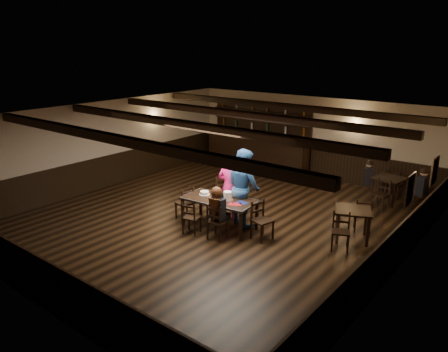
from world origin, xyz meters
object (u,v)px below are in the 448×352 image
Objects in this scene: chair_near_right at (216,220)px; dining_table at (219,201)px; woman_pink at (229,187)px; cake at (204,193)px; man_blue at (244,187)px; bar_counter at (258,148)px; chair_near_left at (190,216)px.

dining_table is at bearing 122.21° from chair_near_right.
woman_pink is 6.15× the size of cake.
bar_counter is at bearing -36.86° from man_blue.
man_blue is (0.51, -0.05, 0.12)m from woman_pink.
dining_table is at bearing 67.56° from chair_near_left.
chair_near_left is 1.43m from woman_pink.
chair_near_left is 0.69m from chair_near_right.
bar_counter reaches higher than chair_near_left.
bar_counter is at bearing 109.91° from cake.
man_blue is (-0.08, 1.20, 0.46)m from chair_near_right.
woman_pink reaches higher than cake.
man_blue is 1.00m from cake.
man_blue is at bearing 65.99° from chair_near_left.
man_blue reaches higher than woman_pink.
bar_counter is (-2.13, 4.49, -0.12)m from woman_pink.
chair_near_left is 0.19× the size of bar_counter.
chair_near_right reaches higher than dining_table.
chair_near_left is 1.54m from man_blue.
bar_counter is at bearing 109.24° from chair_near_left.
woman_pink reaches higher than dining_table.
dining_table is 0.50m from cake.
cake is (-0.28, -0.64, -0.05)m from woman_pink.
cake is at bearing 58.25° from woman_pink.
woman_pink is 4.97m from bar_counter.
woman_pink reaches higher than chair_near_left.
chair_near_left is at bearing -168.95° from chair_near_right.
cake is (-0.79, -0.59, -0.17)m from man_blue.
chair_near_left is 0.84m from cake.
man_blue is 7.06× the size of cake.
man_blue is 5.25m from bar_counter.
man_blue is (0.59, 1.33, 0.50)m from chair_near_left.
dining_table is at bearing -2.08° from cake.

